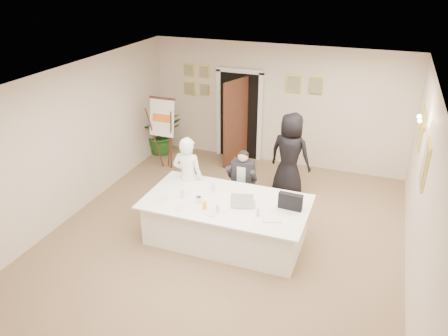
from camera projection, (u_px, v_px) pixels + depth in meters
floor at (224, 238)px, 7.71m from camera, size 7.00×7.00×0.00m
ceiling at (224, 82)px, 6.50m from camera, size 6.00×7.00×0.02m
wall_back at (277, 106)px, 10.06m from camera, size 6.00×0.10×2.80m
wall_front at (96, 314)px, 4.15m from camera, size 6.00×0.10×2.80m
wall_left at (72, 142)px, 8.05m from camera, size 0.10×7.00×2.80m
wall_right at (423, 198)px, 6.16m from camera, size 0.10×7.00×2.80m
doorway at (238, 118)px, 10.35m from camera, size 1.14×0.86×2.20m
pictures_back_wall at (244, 84)px, 10.10m from camera, size 3.40×0.06×0.80m
pictures_right_wall at (422, 145)px, 7.03m from camera, size 0.06×2.20×0.80m
wall_sconce at (422, 124)px, 6.90m from camera, size 0.20×0.30×0.24m
conference_table at (226, 220)px, 7.51m from camera, size 2.77×1.47×0.78m
seated_man at (242, 182)px, 8.25m from camera, size 0.60×0.64×1.29m
flip_chart at (165, 137)px, 9.97m from camera, size 0.59×0.38×1.69m
standing_man at (188, 178)px, 8.07m from camera, size 0.60×0.40×1.60m
standing_woman at (290, 155)px, 8.81m from camera, size 0.96×0.72×1.76m
potted_palm at (162, 132)px, 10.91m from camera, size 1.29×1.29×1.09m
laptop at (244, 197)px, 7.18m from camera, size 0.45×0.46×0.28m
laptop_bag at (290, 201)px, 7.06m from camera, size 0.40×0.13×0.27m
paper_stack at (272, 219)px, 6.81m from camera, size 0.34×0.29×0.03m
plate_left at (161, 199)px, 7.39m from camera, size 0.28×0.28×0.01m
plate_mid at (180, 207)px, 7.14m from camera, size 0.27×0.27×0.01m
plate_near at (212, 213)px, 6.99m from camera, size 0.26×0.26×0.01m
glass_a at (182, 193)px, 7.43m from camera, size 0.08×0.08×0.14m
glass_b at (218, 209)px, 6.98m from camera, size 0.07×0.07×0.14m
glass_c at (258, 212)px, 6.89m from camera, size 0.08×0.08×0.14m
glass_d at (213, 187)px, 7.64m from camera, size 0.08×0.08×0.14m
oj_glass at (204, 205)px, 7.09m from camera, size 0.08×0.08×0.13m
steel_jug at (199, 200)px, 7.27m from camera, size 0.12×0.12×0.11m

